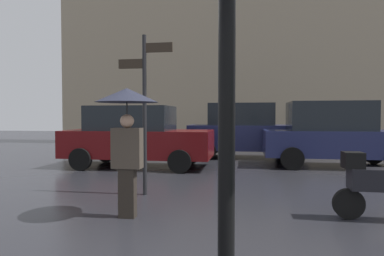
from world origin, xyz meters
The scene contains 7 objects.
pedestrian_with_umbrella centered at (-1.10, 2.60, 1.54)m, with size 0.95×0.95×1.97m.
parked_scooter centered at (2.67, 3.04, 0.56)m, with size 1.49×0.32×1.23m.
parked_car_left centered at (-2.59, 7.48, 0.94)m, with size 4.42×1.98×1.85m.
parked_car_right centered at (3.33, 8.50, 1.00)m, with size 4.30×1.93×1.99m.
parked_car_distant centered at (0.67, 10.29, 1.01)m, with size 4.27×1.85×2.02m.
street_signpost centered at (-1.27, 4.06, 1.89)m, with size 1.08×0.08×3.12m.
building_block centered at (0.00, 16.61, 8.00)m, with size 19.25×2.55×16.00m, color gray.
Camera 1 is at (0.66, -2.20, 1.54)m, focal length 31.12 mm.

